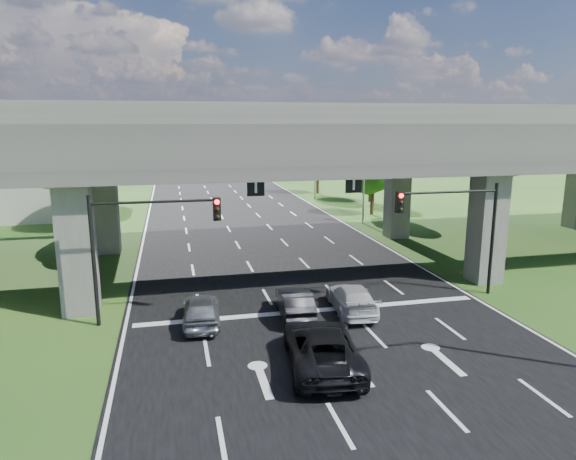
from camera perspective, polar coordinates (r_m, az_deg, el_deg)
name	(u,v)px	position (r m, az deg, el deg)	size (l,w,h in m)	color
ground	(335,340)	(22.39, 5.23, -12.11)	(160.00, 160.00, 0.00)	#1E4717
road	(284,274)	(31.44, -0.45, -4.86)	(18.00, 120.00, 0.03)	black
overpass	(277,141)	(32.08, -1.26, 9.83)	(80.00, 15.00, 10.00)	#363331
signal_right	(457,219)	(27.82, 18.31, 1.15)	(5.76, 0.54, 6.00)	black
signal_left	(143,234)	(23.88, -15.83, -0.40)	(5.76, 0.54, 6.00)	black
streetlight_far	(360,159)	(46.57, 8.05, 7.82)	(3.38, 0.25, 10.00)	gray
streetlight_beyond	(312,150)	(61.75, 2.71, 8.91)	(3.38, 0.25, 10.00)	gray
tree_left_near	(78,174)	(46.20, -22.28, 5.74)	(4.50, 4.50, 7.80)	black
tree_left_mid	(60,174)	(54.63, -24.04, 5.74)	(3.91, 3.90, 6.76)	black
tree_left_far	(111,157)	(61.86, -19.07, 7.62)	(4.80, 4.80, 8.32)	black
tree_right_near	(374,170)	(51.47, 9.50, 6.65)	(4.20, 4.20, 7.28)	black
tree_right_mid	(371,166)	(60.01, 9.25, 7.08)	(3.91, 3.90, 6.76)	black
tree_right_far	(318,156)	(66.19, 3.40, 8.21)	(4.50, 4.50, 7.80)	black
car_silver	(201,310)	(23.93, -9.59, -8.72)	(1.65, 4.10, 1.40)	#93959A
car_dark	(294,303)	(24.53, 0.72, -8.11)	(1.40, 4.03, 1.33)	black
car_white	(352,298)	(25.33, 7.11, -7.55)	(1.85, 4.56, 1.32)	#BEBEBE
car_trailing	(322,347)	(19.79, 3.81, -12.88)	(2.58, 5.59, 1.55)	black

